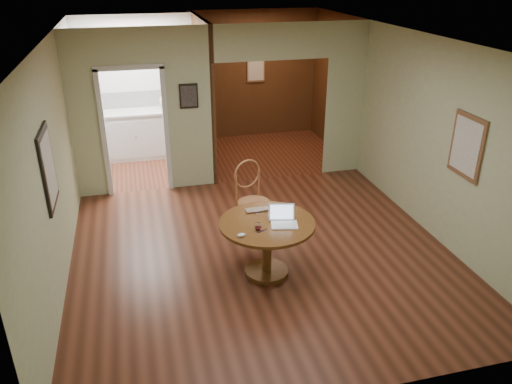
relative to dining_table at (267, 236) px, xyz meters
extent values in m
plane|color=#472114|center=(0.07, 0.43, -0.54)|extent=(5.00, 5.00, 0.00)
plane|color=white|center=(0.07, 0.43, 2.16)|extent=(5.00, 5.00, 0.00)
plane|color=#AFB48C|center=(0.07, -2.07, 0.81)|extent=(5.00, 0.00, 5.00)
plane|color=#AFB48C|center=(-2.43, 0.43, 0.81)|extent=(0.00, 5.00, 5.00)
plane|color=#AFB48C|center=(2.57, 0.43, 0.81)|extent=(0.00, 5.00, 5.00)
cube|color=#AFB48C|center=(-2.18, 2.93, 0.81)|extent=(0.50, 2.70, 0.04)
cube|color=#AFB48C|center=(-0.53, 2.93, 0.81)|extent=(0.80, 2.70, 0.04)
cube|color=#AFB48C|center=(2.22, 2.93, 0.81)|extent=(0.70, 2.70, 0.04)
plane|color=white|center=(-1.28, 4.93, 0.81)|extent=(2.70, 0.00, 2.70)
plane|color=#371A10|center=(1.22, 5.43, 0.81)|extent=(2.70, 0.00, 2.70)
cube|color=#371A10|center=(-0.13, 4.18, 0.81)|extent=(0.08, 2.50, 2.70)
cube|color=black|center=(-2.41, 0.43, 0.96)|extent=(0.03, 0.70, 0.90)
cube|color=brown|center=(2.55, -0.07, 0.96)|extent=(0.03, 0.60, 0.80)
cube|color=black|center=(-0.53, 2.91, 1.06)|extent=(0.30, 0.03, 0.40)
cube|color=white|center=(1.22, 5.41, 0.91)|extent=(0.40, 0.03, 0.50)
cube|color=white|center=(-1.28, 4.91, 0.56)|extent=(2.00, 0.02, 0.32)
cylinder|color=brown|center=(0.00, 0.00, -0.52)|extent=(0.54, 0.54, 0.05)
cylinder|color=brown|center=(0.00, 0.00, -0.18)|extent=(0.12, 0.12, 0.63)
cylinder|color=brown|center=(0.00, 0.00, 0.17)|extent=(1.17, 1.17, 0.04)
cylinder|color=#A16939|center=(0.09, 1.00, -0.04)|extent=(0.59, 0.59, 0.03)
cylinder|color=#A16939|center=(-0.02, 0.79, -0.29)|extent=(0.03, 0.03, 0.50)
cylinder|color=#A16939|center=(0.30, 0.89, -0.29)|extent=(0.03, 0.03, 0.50)
cylinder|color=#A16939|center=(-0.13, 1.10, -0.29)|extent=(0.03, 0.03, 0.50)
cylinder|color=#A16939|center=(0.19, 1.21, -0.29)|extent=(0.03, 0.03, 0.50)
cylinder|color=#A16939|center=(-0.15, 1.09, 0.17)|extent=(0.03, 0.03, 0.40)
cylinder|color=#A16939|center=(0.21, 1.21, 0.17)|extent=(0.03, 0.03, 0.40)
torus|color=#A16939|center=(0.03, 1.16, 0.34)|extent=(0.41, 0.17, 0.43)
cube|color=white|center=(0.18, -0.13, 0.20)|extent=(0.35, 0.28, 0.02)
cube|color=silver|center=(0.18, -0.16, 0.21)|extent=(0.28, 0.17, 0.00)
cube|color=white|center=(0.18, 0.00, 0.31)|extent=(0.32, 0.12, 0.21)
cube|color=#8B9CB0|center=(0.18, -0.01, 0.31)|extent=(0.28, 0.10, 0.17)
imported|color=#BCBBC0|center=(-0.04, 0.28, 0.20)|extent=(0.30, 0.20, 0.02)
ellipsoid|color=white|center=(-0.38, -0.27, 0.21)|extent=(0.11, 0.07, 0.04)
cylinder|color=#0D0C55|center=(-0.11, -0.20, 0.19)|extent=(0.13, 0.07, 0.01)
cube|color=silver|center=(-1.28, 4.63, -0.09)|extent=(2.00, 0.55, 0.90)
cube|color=silver|center=(-1.28, 4.63, 0.38)|extent=(2.06, 0.60, 0.04)
sphere|color=#B20C0C|center=(-1.43, 4.34, -0.04)|extent=(0.03, 0.03, 0.03)
sphere|color=#B20C0C|center=(-0.43, 4.34, -0.04)|extent=(0.03, 0.03, 0.03)
ellipsoid|color=beige|center=(-0.77, 4.63, 0.55)|extent=(0.33, 0.29, 0.30)
camera|label=1|loc=(-1.42, -5.11, 3.05)|focal=35.00mm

